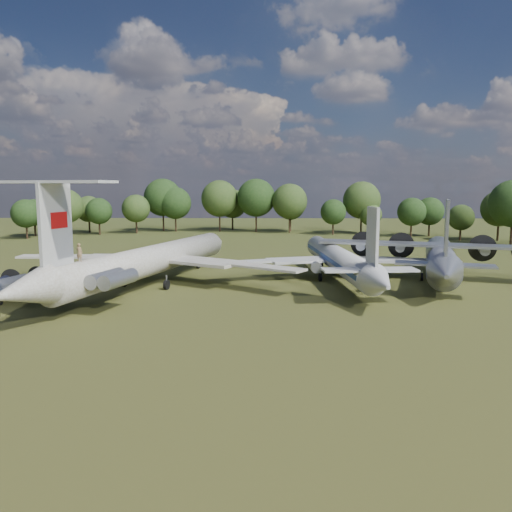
# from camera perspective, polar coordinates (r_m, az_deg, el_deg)

# --- Properties ---
(ground) EXTENTS (300.00, 300.00, 0.00)m
(ground) POSITION_cam_1_polar(r_m,az_deg,el_deg) (64.73, -7.69, -3.82)
(ground) COLOR #243D14
(ground) RESTS_ON ground
(il62_airliner) EXTENTS (56.09, 64.44, 5.35)m
(il62_airliner) POSITION_cam_1_polar(r_m,az_deg,el_deg) (67.99, -11.73, -1.07)
(il62_airliner) COLOR silver
(il62_airliner) RESTS_ON ground
(tu104_jet) EXTENTS (38.19, 48.82, 4.62)m
(tu104_jet) POSITION_cam_1_polar(r_m,az_deg,el_deg) (71.52, 9.38, -0.87)
(tu104_jet) COLOR silver
(tu104_jet) RESTS_ON ground
(an12_transport) EXTENTS (44.56, 47.19, 5.07)m
(an12_transport) POSITION_cam_1_polar(r_m,az_deg,el_deg) (74.60, 20.37, -0.72)
(an12_transport) COLOR #ABADB3
(an12_transport) RESTS_ON ground
(person_on_il62) EXTENTS (0.79, 0.62, 1.91)m
(person_on_il62) POSITION_cam_1_polar(r_m,az_deg,el_deg) (55.12, -19.55, 0.40)
(person_on_il62) COLOR #9B774F
(person_on_il62) RESTS_ON il62_airliner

